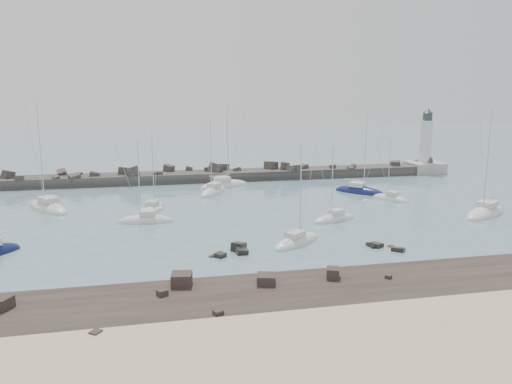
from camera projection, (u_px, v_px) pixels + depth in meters
ground at (248, 231)px, 63.42m from camera, size 400.00×400.00×0.00m
sand_strip at (343, 360)px, 32.74m from camera, size 140.00×14.00×1.00m
rock_shelf at (301, 299)px, 42.40m from camera, size 140.00×12.00×1.91m
rock_cluster_near at (235, 251)px, 54.77m from camera, size 4.61×3.68×1.48m
rock_cluster_far at (386, 249)px, 56.14m from camera, size 3.57×3.81×1.16m
breakwater at (172, 180)px, 98.21m from camera, size 115.00×6.82×5.23m
lighthouse at (425, 159)px, 108.95m from camera, size 7.00×7.00×14.60m
sailboat_1 at (48, 208)px, 75.05m from camera, size 8.89×10.91×17.13m
sailboat_3 at (153, 210)px, 74.17m from camera, size 4.81×8.09×12.34m
sailboat_4 at (224, 186)px, 93.06m from camera, size 10.39×6.32×15.73m
sailboat_5 at (145, 221)px, 67.58m from camera, size 7.62×2.96×11.94m
sailboat_6 at (213, 192)px, 86.91m from camera, size 6.96×8.75×13.86m
sailboat_7 at (297, 242)px, 58.02m from camera, size 7.85×6.94×12.73m
sailboat_8 at (360, 192)px, 87.37m from camera, size 8.32×8.92×14.79m
sailboat_9 at (334, 220)px, 68.40m from camera, size 7.30×4.43×11.21m
sailboat_10 at (390, 199)px, 81.62m from camera, size 5.05×6.73×10.57m
sailboat_11 at (485, 214)px, 71.58m from camera, size 10.60×8.24×16.49m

